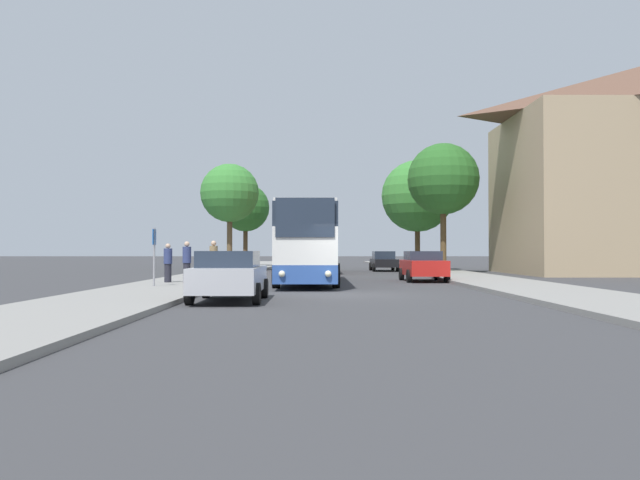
% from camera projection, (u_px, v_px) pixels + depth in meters
% --- Properties ---
extents(ground_plane, '(300.00, 300.00, 0.00)m').
position_uv_depth(ground_plane, '(350.00, 295.00, 21.25)').
color(ground_plane, '#38383A').
rests_on(ground_plane, ground).
extents(sidewalk_left, '(4.00, 120.00, 0.15)m').
position_uv_depth(sidewalk_left, '(144.00, 293.00, 21.22)').
color(sidewalk_left, gray).
rests_on(sidewalk_left, ground_plane).
extents(sidewalk_right, '(4.00, 120.00, 0.15)m').
position_uv_depth(sidewalk_right, '(554.00, 292.00, 21.29)').
color(sidewalk_right, gray).
rests_on(sidewalk_right, ground_plane).
extents(bus_front, '(2.72, 11.63, 3.47)m').
position_uv_depth(bus_front, '(307.00, 243.00, 28.50)').
color(bus_front, '#2D519E').
rests_on(bus_front, ground_plane).
extents(bus_middle, '(2.88, 10.47, 3.22)m').
position_uv_depth(bus_middle, '(312.00, 248.00, 43.05)').
color(bus_middle, gray).
rests_on(bus_middle, ground_plane).
extents(parked_car_left_curb, '(2.06, 4.15, 1.50)m').
position_uv_depth(parked_car_left_curb, '(229.00, 275.00, 18.45)').
color(parked_car_left_curb, '#B7B7BC').
rests_on(parked_car_left_curb, ground_plane).
extents(parked_car_right_near, '(2.02, 4.00, 1.48)m').
position_uv_depth(parked_car_right_near, '(423.00, 265.00, 30.58)').
color(parked_car_right_near, red).
rests_on(parked_car_right_near, ground_plane).
extents(parked_car_right_far, '(1.91, 4.51, 1.47)m').
position_uv_depth(parked_car_right_far, '(384.00, 261.00, 46.24)').
color(parked_car_right_far, black).
rests_on(parked_car_right_far, ground_plane).
extents(bus_stop_sign, '(0.08, 0.45, 2.23)m').
position_uv_depth(bus_stop_sign, '(154.00, 250.00, 23.85)').
color(bus_stop_sign, gray).
rests_on(bus_stop_sign, sidewalk_left).
extents(pedestrian_waiting_near, '(0.36, 0.36, 1.75)m').
position_uv_depth(pedestrian_waiting_near, '(187.00, 262.00, 26.45)').
color(pedestrian_waiting_near, '#23232D').
rests_on(pedestrian_waiting_near, sidewalk_left).
extents(pedestrian_waiting_far, '(0.36, 0.36, 1.80)m').
position_uv_depth(pedestrian_waiting_far, '(214.00, 261.00, 27.61)').
color(pedestrian_waiting_far, '#23232D').
rests_on(pedestrian_waiting_far, sidewalk_left).
extents(pedestrian_walking_back, '(0.36, 0.36, 1.66)m').
position_uv_depth(pedestrian_walking_back, '(168.00, 263.00, 26.72)').
color(pedestrian_walking_back, '#23232D').
rests_on(pedestrian_walking_back, sidewalk_left).
extents(tree_left_near, '(4.35, 4.35, 7.83)m').
position_uv_depth(tree_left_near, '(230.00, 193.00, 46.34)').
color(tree_left_near, brown).
rests_on(tree_left_near, sidewalk_left).
extents(tree_left_far, '(4.28, 4.28, 7.36)m').
position_uv_depth(tree_left_far, '(246.00, 208.00, 55.79)').
color(tree_left_far, '#47331E').
rests_on(tree_left_far, sidewalk_left).
extents(tree_right_near, '(4.80, 4.80, 8.59)m').
position_uv_depth(tree_right_near, '(443.00, 179.00, 41.91)').
color(tree_right_near, '#513D23').
rests_on(tree_right_near, sidewalk_right).
extents(tree_right_mid, '(5.58, 5.58, 8.40)m').
position_uv_depth(tree_right_mid, '(417.00, 196.00, 48.48)').
color(tree_right_mid, '#513D23').
rests_on(tree_right_mid, sidewalk_right).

